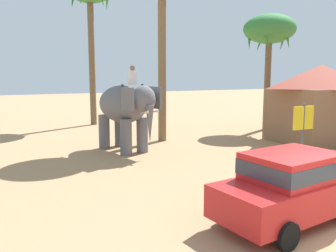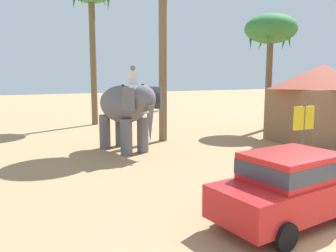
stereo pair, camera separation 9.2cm
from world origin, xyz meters
name	(u,v)px [view 2 (the right image)]	position (x,y,z in m)	size (l,w,h in m)	color
ground_plane	(328,245)	(0.00, 0.00, 0.00)	(120.00, 120.00, 0.00)	tan
car_sedan_foreground	(292,185)	(0.17, 1.22, 0.93)	(4.27, 2.22, 1.70)	red
elephant_with_mahout	(126,108)	(-0.69, 10.43, 1.99)	(2.35, 4.01, 3.88)	slate
palm_tree_left_of_road	(271,32)	(9.55, 12.54, 6.09)	(3.20, 3.20, 7.17)	brown
roadside_hut	(322,101)	(9.14, 8.10, 2.12)	(5.29, 4.55, 4.00)	#8C6647
signboard_yellow	(304,122)	(4.59, 5.02, 1.69)	(1.00, 0.10, 2.40)	#4C4C51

